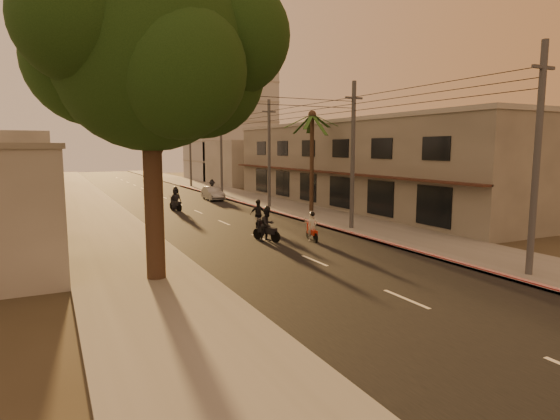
# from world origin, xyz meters

# --- Properties ---
(ground) EXTENTS (160.00, 160.00, 0.00)m
(ground) POSITION_xyz_m (0.00, 0.00, 0.00)
(ground) COLOR #383023
(ground) RESTS_ON ground
(road) EXTENTS (10.00, 140.00, 0.02)m
(road) POSITION_xyz_m (0.00, 20.00, 0.01)
(road) COLOR black
(road) RESTS_ON ground
(sidewalk_right) EXTENTS (5.00, 140.00, 0.12)m
(sidewalk_right) POSITION_xyz_m (7.50, 20.00, 0.06)
(sidewalk_right) COLOR slate
(sidewalk_right) RESTS_ON ground
(sidewalk_left) EXTENTS (5.00, 140.00, 0.12)m
(sidewalk_left) POSITION_xyz_m (-7.50, 20.00, 0.06)
(sidewalk_left) COLOR slate
(sidewalk_left) RESTS_ON ground
(curb_stripe) EXTENTS (0.20, 60.00, 0.20)m
(curb_stripe) POSITION_xyz_m (5.10, 15.00, 0.10)
(curb_stripe) COLOR red
(curb_stripe) RESTS_ON ground
(shophouse_row) EXTENTS (8.80, 34.20, 7.30)m
(shophouse_row) POSITION_xyz_m (13.95, 18.00, 3.65)
(shophouse_row) COLOR gray
(shophouse_row) RESTS_ON ground
(distant_tower) EXTENTS (12.10, 12.10, 28.00)m
(distant_tower) POSITION_xyz_m (16.00, 56.00, 14.00)
(distant_tower) COLOR #B7B5B2
(distant_tower) RESTS_ON ground
(broadleaf_tree) EXTENTS (9.60, 8.70, 12.10)m
(broadleaf_tree) POSITION_xyz_m (-6.61, 2.14, 8.48)
(broadleaf_tree) COLOR black
(broadleaf_tree) RESTS_ON ground
(palm_tree) EXTENTS (5.00, 5.00, 8.20)m
(palm_tree) POSITION_xyz_m (8.00, 16.00, 7.15)
(palm_tree) COLOR black
(palm_tree) RESTS_ON ground
(utility_poles) EXTENTS (1.20, 48.26, 9.00)m
(utility_poles) POSITION_xyz_m (6.20, 20.00, 6.54)
(utility_poles) COLOR #38383A
(utility_poles) RESTS_ON ground
(filler_right) EXTENTS (8.00, 14.00, 6.00)m
(filler_right) POSITION_xyz_m (14.00, 45.00, 3.00)
(filler_right) COLOR #ACA69C
(filler_right) RESTS_ON ground
(filler_left_near) EXTENTS (8.00, 14.00, 4.40)m
(filler_left_near) POSITION_xyz_m (-14.00, 34.00, 2.20)
(filler_left_near) COLOR #ACA69C
(filler_left_near) RESTS_ON ground
(filler_left_far) EXTENTS (8.00, 14.00, 7.00)m
(filler_left_far) POSITION_xyz_m (-14.00, 52.00, 3.50)
(filler_left_far) COLOR #ACA69C
(filler_left_far) RESTS_ON ground
(scooter_red) EXTENTS (0.75, 1.65, 1.62)m
(scooter_red) POSITION_xyz_m (2.21, 5.99, 0.72)
(scooter_red) COLOR black
(scooter_red) RESTS_ON ground
(scooter_mid_a) EXTENTS (1.36, 1.88, 1.94)m
(scooter_mid_a) POSITION_xyz_m (0.01, 7.05, 0.89)
(scooter_mid_a) COLOR black
(scooter_mid_a) RESTS_ON ground
(scooter_mid_b) EXTENTS (1.25, 1.77, 1.81)m
(scooter_mid_b) POSITION_xyz_m (1.33, 11.29, 0.82)
(scooter_mid_b) COLOR black
(scooter_mid_b) RESTS_ON ground
(scooter_far_a) EXTENTS (1.14, 1.95, 1.95)m
(scooter_far_a) POSITION_xyz_m (-1.35, 21.68, 0.88)
(scooter_far_a) COLOR black
(scooter_far_a) RESTS_ON ground
(scooter_far_b) EXTENTS (1.44, 1.94, 1.93)m
(scooter_far_b) POSITION_xyz_m (4.20, 29.28, 0.88)
(scooter_far_b) COLOR black
(scooter_far_b) RESTS_ON ground
(parked_car) EXTENTS (1.64, 4.01, 1.29)m
(parked_car) POSITION_xyz_m (3.80, 27.79, 0.64)
(parked_car) COLOR gray
(parked_car) RESTS_ON ground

